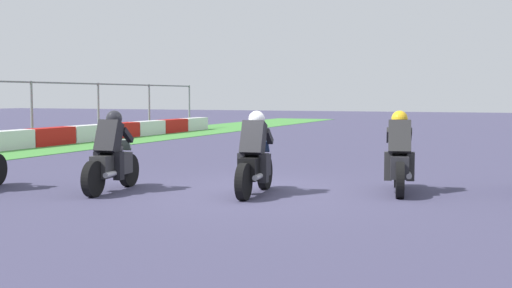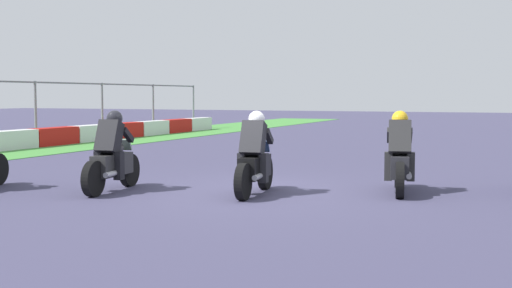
% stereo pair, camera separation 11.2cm
% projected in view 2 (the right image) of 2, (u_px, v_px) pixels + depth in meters
% --- Properties ---
extents(ground_plane, '(120.00, 120.00, 0.00)m').
position_uv_depth(ground_plane, '(255.00, 192.00, 12.19)').
color(ground_plane, '#3C3A55').
extents(rider_lane_b, '(2.03, 0.64, 1.51)m').
position_uv_depth(rider_lane_b, '(400.00, 159.00, 12.06)').
color(rider_lane_b, black).
rests_on(rider_lane_b, ground_plane).
extents(rider_lane_c, '(2.04, 0.58, 1.51)m').
position_uv_depth(rider_lane_c, '(255.00, 160.00, 11.85)').
color(rider_lane_c, black).
rests_on(rider_lane_c, ground_plane).
extents(rider_lane_d, '(2.04, 0.58, 1.51)m').
position_uv_depth(rider_lane_d, '(112.00, 158.00, 12.24)').
color(rider_lane_d, black).
rests_on(rider_lane_d, ground_plane).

